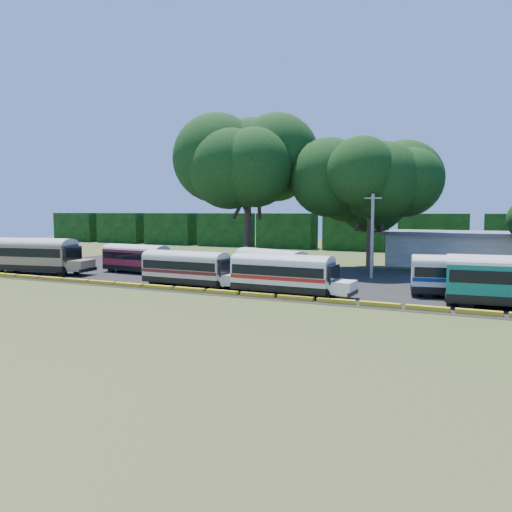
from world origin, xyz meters
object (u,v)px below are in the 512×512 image
at_px(bus_beige, 35,253).
at_px(bus_cream_west, 187,266).
at_px(tree_west, 248,162).
at_px(bus_white_red, 285,272).
at_px(bus_red, 137,257).

bearing_deg(bus_beige, bus_cream_west, -10.93).
xyz_separation_m(bus_beige, tree_west, (16.07, 16.23, 9.87)).
relative_size(bus_white_red, tree_west, 0.56).
height_order(bus_red, tree_west, tree_west).
height_order(bus_beige, bus_cream_west, bus_beige).
bearing_deg(tree_west, bus_white_red, -56.05).
height_order(bus_beige, bus_white_red, bus_beige).
distance_m(bus_red, bus_cream_west, 11.21).
bearing_deg(bus_beige, bus_white_red, -11.23).
bearing_deg(bus_red, bus_cream_west, -25.59).
bearing_deg(tree_west, bus_red, -122.04).
distance_m(bus_beige, tree_west, 24.88).
height_order(bus_beige, tree_west, tree_west).
relative_size(bus_red, bus_white_red, 0.95).
relative_size(bus_red, bus_cream_west, 0.99).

